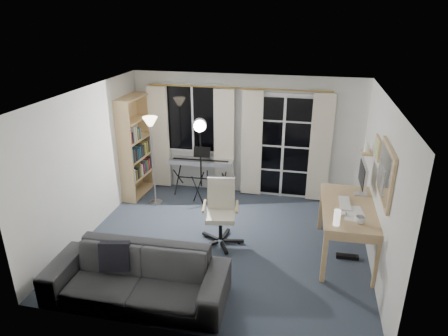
% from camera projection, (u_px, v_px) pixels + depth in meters
% --- Properties ---
extents(floor, '(4.50, 4.00, 0.02)m').
position_uv_depth(floor, '(223.00, 243.00, 6.48)').
color(floor, '#333D4A').
rests_on(floor, ground).
extents(window, '(1.20, 0.08, 1.40)m').
position_uv_depth(window, '(193.00, 118.00, 7.91)').
color(window, white).
rests_on(window, floor).
extents(french_door, '(1.32, 0.09, 2.11)m').
position_uv_depth(french_door, '(283.00, 147.00, 7.73)').
color(french_door, white).
rests_on(french_door, floor).
extents(curtains, '(3.60, 0.07, 2.13)m').
position_uv_depth(curtains, '(237.00, 142.00, 7.80)').
color(curtains, gold).
rests_on(curtains, floor).
extents(bookshelf, '(0.36, 0.94, 2.00)m').
position_uv_depth(bookshelf, '(134.00, 149.00, 7.85)').
color(bookshelf, tan).
rests_on(bookshelf, floor).
extents(torchiere_lamp, '(0.30, 0.30, 1.72)m').
position_uv_depth(torchiere_lamp, '(151.00, 135.00, 7.27)').
color(torchiere_lamp, '#B2B2B7').
rests_on(torchiere_lamp, floor).
extents(keyboard_piano, '(1.26, 0.64, 0.91)m').
position_uv_depth(keyboard_piano, '(201.00, 162.00, 7.92)').
color(keyboard_piano, black).
rests_on(keyboard_piano, floor).
extents(studio_light, '(0.37, 0.38, 1.76)m').
position_uv_depth(studio_light, '(200.00, 136.00, 7.14)').
color(studio_light, black).
rests_on(studio_light, floor).
extents(office_chair, '(0.72, 0.72, 1.05)m').
position_uv_depth(office_chair, '(221.00, 205.00, 6.34)').
color(office_chair, black).
rests_on(office_chair, floor).
extents(desk, '(0.81, 1.57, 0.83)m').
position_uv_depth(desk, '(348.00, 212.00, 5.90)').
color(desk, tan).
rests_on(desk, floor).
extents(monitor, '(0.20, 0.60, 0.52)m').
position_uv_depth(monitor, '(363.00, 176.00, 6.11)').
color(monitor, silver).
rests_on(monitor, desk).
extents(desk_clutter, '(0.48, 0.95, 1.05)m').
position_uv_depth(desk_clutter, '(344.00, 225.00, 5.72)').
color(desk_clutter, white).
rests_on(desk_clutter, desk).
extents(mug, '(0.14, 0.11, 0.14)m').
position_uv_depth(mug, '(360.00, 219.00, 5.36)').
color(mug, silver).
rests_on(mug, desk).
extents(wall_mirror, '(0.04, 0.94, 0.74)m').
position_uv_depth(wall_mirror, '(386.00, 174.00, 5.14)').
color(wall_mirror, tan).
rests_on(wall_mirror, floor).
extents(framed_print, '(0.03, 0.42, 0.32)m').
position_uv_depth(framed_print, '(377.00, 148.00, 5.94)').
color(framed_print, tan).
rests_on(framed_print, floor).
extents(wall_shelf, '(0.16, 0.30, 0.18)m').
position_uv_depth(wall_shelf, '(367.00, 149.00, 6.47)').
color(wall_shelf, tan).
rests_on(wall_shelf, floor).
extents(sofa, '(2.33, 0.75, 0.90)m').
position_uv_depth(sofa, '(136.00, 269.00, 5.06)').
color(sofa, '#2B2C2E').
rests_on(sofa, floor).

